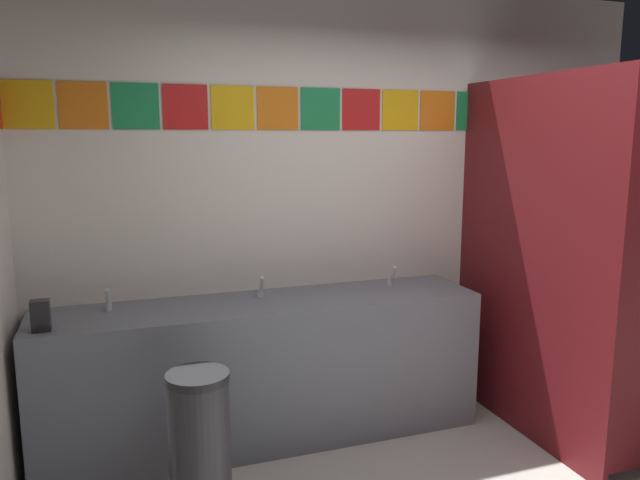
{
  "coord_description": "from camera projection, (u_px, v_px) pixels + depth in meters",
  "views": [
    {
      "loc": [
        -1.55,
        -2.0,
        1.84
      ],
      "look_at": [
        -0.49,
        1.05,
        1.27
      ],
      "focal_mm": 33.83,
      "sensor_mm": 36.0,
      "label": 1
    }
  ],
  "objects": [
    {
      "name": "toilet",
      "position": [
        561.0,
        353.0,
        4.28
      ],
      "size": [
        0.39,
        0.49,
        0.74
      ],
      "color": "white",
      "rests_on": "ground_plane"
    },
    {
      "name": "stall_divider",
      "position": [
        581.0,
        267.0,
        3.44
      ],
      "size": [
        0.92,
        1.42,
        2.18
      ],
      "color": "maroon",
      "rests_on": "ground_plane"
    },
    {
      "name": "wall_back",
      "position": [
        358.0,
        201.0,
        4.01
      ],
      "size": [
        4.17,
        0.09,
        2.8
      ],
      "color": "silver",
      "rests_on": "ground_plane"
    },
    {
      "name": "faucet_center",
      "position": [
        261.0,
        289.0,
        3.64
      ],
      "size": [
        0.04,
        0.1,
        0.14
      ],
      "color": "silver",
      "rests_on": "vanity_counter"
    },
    {
      "name": "faucet_left",
      "position": [
        108.0,
        302.0,
        3.36
      ],
      "size": [
        0.04,
        0.1,
        0.14
      ],
      "color": "silver",
      "rests_on": "vanity_counter"
    },
    {
      "name": "vanity_counter",
      "position": [
        266.0,
        369.0,
        3.64
      ],
      "size": [
        2.62,
        0.57,
        0.86
      ],
      "color": "slate",
      "rests_on": "ground_plane"
    },
    {
      "name": "trash_bin",
      "position": [
        200.0,
        446.0,
        2.88
      ],
      "size": [
        0.3,
        0.3,
        0.74
      ],
      "color": "#333338",
      "rests_on": "ground_plane"
    },
    {
      "name": "soap_dispenser",
      "position": [
        41.0,
        316.0,
        3.02
      ],
      "size": [
        0.09,
        0.09,
        0.16
      ],
      "color": "black",
      "rests_on": "vanity_counter"
    },
    {
      "name": "faucet_right",
      "position": [
        391.0,
        278.0,
        3.93
      ],
      "size": [
        0.04,
        0.1,
        0.14
      ],
      "color": "silver",
      "rests_on": "vanity_counter"
    }
  ]
}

